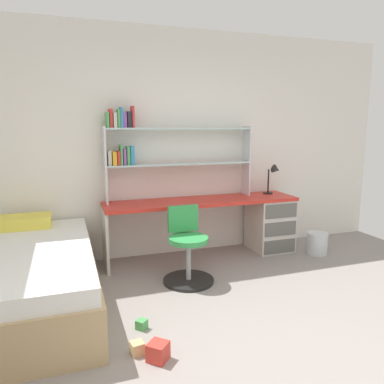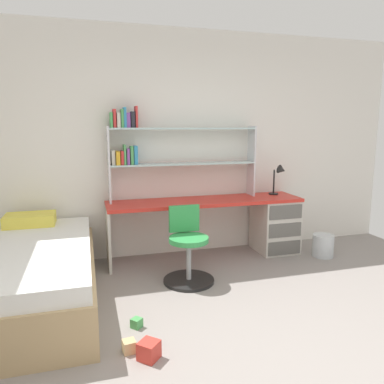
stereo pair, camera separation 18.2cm
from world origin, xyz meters
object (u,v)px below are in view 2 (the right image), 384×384
(desk_lamp, at_px, (280,175))
(toy_block_natural_1, at_px, (129,346))
(toy_block_red_2, at_px, (149,350))
(desk, at_px, (254,220))
(toy_block_green_3, at_px, (137,323))
(waste_bin, at_px, (323,246))
(swivel_chair, at_px, (188,253))
(bookshelf_hutch, at_px, (162,146))
(bed_platform, at_px, (21,276))

(desk_lamp, distance_m, toy_block_natural_1, 2.90)
(toy_block_natural_1, relative_size, toy_block_red_2, 0.69)
(desk, distance_m, toy_block_green_3, 2.19)
(toy_block_natural_1, bearing_deg, waste_bin, 27.90)
(toy_block_natural_1, bearing_deg, toy_block_red_2, -43.65)
(toy_block_natural_1, bearing_deg, desk, 44.10)
(toy_block_natural_1, bearing_deg, swivel_chair, 55.97)
(desk_lamp, bearing_deg, toy_block_green_3, -144.47)
(bookshelf_hutch, height_order, waste_bin, bookshelf_hutch)
(desk, bearing_deg, desk_lamp, 9.91)
(swivel_chair, relative_size, toy_block_green_3, 10.21)
(desk_lamp, bearing_deg, toy_block_natural_1, -140.34)
(toy_block_natural_1, distance_m, toy_block_red_2, 0.17)
(bed_platform, bearing_deg, toy_block_green_3, -35.15)
(bed_platform, height_order, waste_bin, bed_platform)
(desk_lamp, xyz_separation_m, waste_bin, (0.39, -0.43, -0.83))
(bed_platform, bearing_deg, swivel_chair, 4.28)
(desk, bearing_deg, toy_block_red_2, -131.93)
(toy_block_green_3, bearing_deg, swivel_chair, 50.43)
(bed_platform, bearing_deg, toy_block_natural_1, -49.25)
(desk_lamp, bearing_deg, bookshelf_hutch, 176.71)
(desk_lamp, xyz_separation_m, bed_platform, (-2.94, -0.80, -0.69))
(desk_lamp, height_order, bed_platform, desk_lamp)
(swivel_chair, relative_size, waste_bin, 2.83)
(desk, height_order, toy_block_red_2, desk)
(toy_block_green_3, bearing_deg, desk, 39.90)
(desk_lamp, distance_m, swivel_chair, 1.69)
(desk_lamp, relative_size, bed_platform, 0.19)
(waste_bin, bearing_deg, bed_platform, -173.69)
(desk_lamp, distance_m, bed_platform, 3.13)
(bed_platform, distance_m, toy_block_red_2, 1.45)
(bed_platform, relative_size, toy_block_natural_1, 23.26)
(bookshelf_hutch, xyz_separation_m, toy_block_green_3, (-0.53, -1.53, -1.30))
(toy_block_red_2, bearing_deg, bookshelf_hutch, 75.64)
(toy_block_red_2, bearing_deg, desk, 48.07)
(desk, relative_size, swivel_chair, 3.04)
(bookshelf_hutch, bearing_deg, toy_block_red_2, -104.36)
(swivel_chair, height_order, waste_bin, swivel_chair)
(desk_lamp, xyz_separation_m, toy_block_red_2, (-2.00, -1.87, -0.90))
(desk, relative_size, desk_lamp, 6.06)
(bookshelf_hutch, xyz_separation_m, toy_block_red_2, (-0.50, -1.96, -1.28))
(bed_platform, bearing_deg, toy_block_red_2, -48.59)
(bookshelf_hutch, bearing_deg, toy_block_natural_1, -108.69)
(toy_block_natural_1, height_order, toy_block_red_2, toy_block_red_2)
(waste_bin, xyz_separation_m, toy_block_red_2, (-2.38, -1.44, -0.07))
(bookshelf_hutch, height_order, desk_lamp, bookshelf_hutch)
(desk_lamp, height_order, waste_bin, desk_lamp)
(swivel_chair, distance_m, toy_block_green_3, 1.02)
(toy_block_green_3, bearing_deg, toy_block_natural_1, -106.87)
(desk_lamp, bearing_deg, toy_block_red_2, -136.83)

